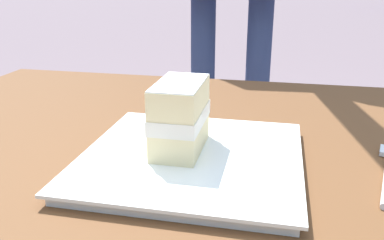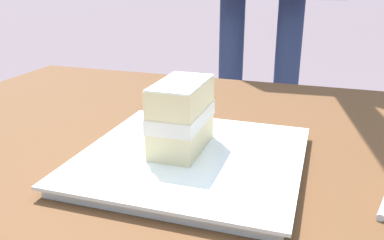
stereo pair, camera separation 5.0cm
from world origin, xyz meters
name	(u,v)px [view 2 (the right image)]	position (x,y,z in m)	size (l,w,h in m)	color
dessert_plate	(192,159)	(0.13, -0.07, 0.71)	(0.27, 0.27, 0.02)	white
cake_slice	(181,116)	(0.14, -0.05, 0.76)	(0.11, 0.06, 0.09)	beige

